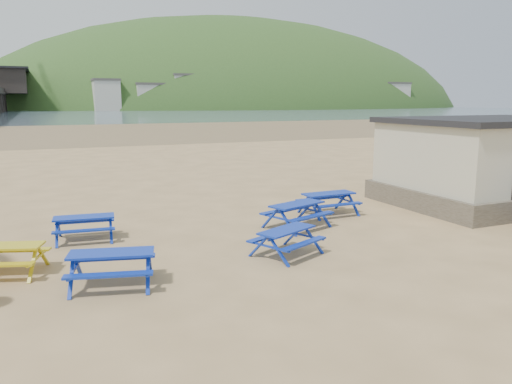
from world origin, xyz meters
name	(u,v)px	position (x,y,z in m)	size (l,w,h in m)	color
ground	(240,240)	(0.00, 0.00, 0.00)	(400.00, 400.00, 0.00)	tan
wet_sand	(79,130)	(0.00, 55.00, 0.00)	(400.00, 400.00, 0.00)	olive
sea	(51,112)	(0.00, 170.00, 0.01)	(400.00, 400.00, 0.00)	#475965
picnic_table_blue_a	(85,228)	(-3.89, 1.69, 0.33)	(1.72, 1.45, 0.67)	#1A229C
picnic_table_blue_b	(328,204)	(3.88, 1.69, 0.37)	(1.79, 1.46, 0.73)	#1A229C
picnic_table_blue_c	(297,215)	(2.08, 0.57, 0.37)	(2.14, 1.93, 0.74)	#1A229C
picnic_table_blue_d	(112,269)	(-3.68, -2.12, 0.36)	(2.00, 1.76, 0.72)	#1A229C
picnic_table_blue_e	(287,242)	(0.56, -1.73, 0.33)	(1.97, 1.81, 0.66)	#1A229C
picnic_table_yellow	(5,260)	(-5.74, -0.50, 0.34)	(1.93, 1.73, 0.67)	#D0BB0B
amenity_block	(493,161)	(10.50, 1.00, 1.57)	(7.40, 5.40, 3.15)	#665B4C
headland_town	(237,127)	(90.00, 229.68, -9.91)	(264.00, 144.00, 108.00)	#2D4C1E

